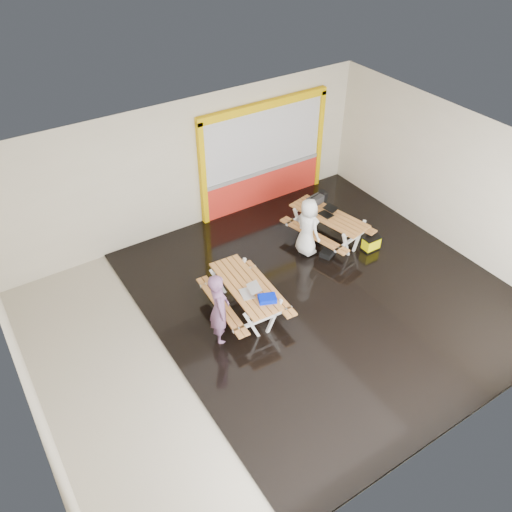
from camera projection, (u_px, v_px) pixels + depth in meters
room at (281, 250)px, 10.17m from camera, size 10.02×8.02×3.52m
deck at (323, 292)px, 11.77m from camera, size 7.50×7.98×0.05m
kiosk at (264, 157)px, 13.88m from camera, size 3.88×0.16×3.00m
picnic_table_left at (245, 292)px, 10.89m from camera, size 1.48×2.10×0.81m
picnic_table_right at (328, 221)px, 12.93m from camera, size 1.79×2.29×0.82m
person_left at (219, 309)px, 10.16m from camera, size 0.61×0.72×1.68m
person_right at (308, 227)px, 12.34m from camera, size 0.50×0.74×1.49m
laptop_left at (250, 291)px, 10.53m from camera, size 0.46×0.43×0.17m
laptop_right at (328, 212)px, 12.81m from camera, size 0.43×0.40×0.16m
blue_pouch at (267, 299)px, 10.37m from camera, size 0.42×0.36×0.10m
toolbox at (315, 200)px, 13.15m from camera, size 0.49×0.31×0.26m
backpack at (321, 199)px, 13.52m from camera, size 0.34×0.27×0.49m
dark_case at (328, 253)px, 12.75m from camera, size 0.46×0.41×0.14m
fluke_bag at (371, 243)px, 12.86m from camera, size 0.44×0.29×0.37m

